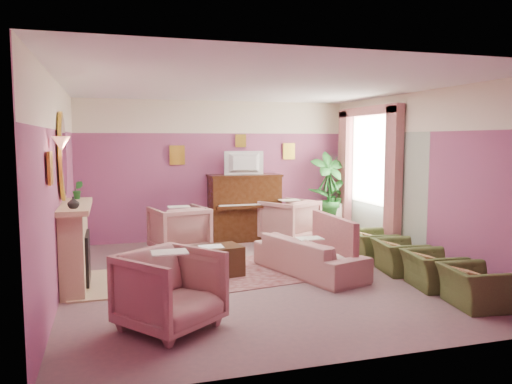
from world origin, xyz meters
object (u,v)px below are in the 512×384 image
object	(u,v)px
coffee_table	(208,262)
olive_chair_c	(399,251)
olive_chair_a	(475,280)
side_table	(331,219)
olive_chair_b	(433,264)
olive_chair_d	(372,241)
piano	(244,208)
floral_armchair_right	(289,218)
floral_armchair_left	(179,227)
television	(245,161)
floral_armchair_front	(170,286)
sofa	(309,249)

from	to	relation	value
coffee_table	olive_chair_c	world-z (taller)	olive_chair_c
olive_chair_a	side_table	bearing A→B (deg)	86.51
olive_chair_b	olive_chair_d	bearing A→B (deg)	90.00
olive_chair_c	side_table	xyz separation A→B (m)	(0.28, 3.02, 0.02)
piano	olive_chair_c	world-z (taller)	piano
side_table	coffee_table	bearing A→B (deg)	-142.02
olive_chair_c	olive_chair_a	bearing A→B (deg)	-90.00
floral_armchair_right	coffee_table	bearing A→B (deg)	-134.76
piano	floral_armchair_left	xyz separation A→B (m)	(-1.43, -0.83, -0.18)
olive_chair_d	olive_chair_a	bearing A→B (deg)	-90.00
television	floral_armchair_right	world-z (taller)	television
piano	floral_armchair_front	distance (m)	4.85
olive_chair_b	olive_chair_c	distance (m)	0.82
sofa	olive_chair_c	xyz separation A→B (m)	(1.34, -0.32, -0.05)
coffee_table	olive_chair_a	size ratio (longest dim) A/B	1.31
floral_armchair_right	piano	bearing A→B (deg)	149.79
floral_armchair_front	floral_armchair_right	bearing A→B (deg)	54.52
piano	olive_chair_a	world-z (taller)	piano
floral_armchair_left	side_table	distance (m)	3.41
floral_armchair_left	olive_chair_d	size ratio (longest dim) A/B	1.24
olive_chair_b	olive_chair_d	xyz separation A→B (m)	(0.00, 1.64, 0.00)
olive_chair_d	side_table	xyz separation A→B (m)	(0.28, 2.20, 0.02)
piano	olive_chair_a	bearing A→B (deg)	-71.27
television	coffee_table	size ratio (longest dim) A/B	0.80
olive_chair_c	olive_chair_d	xyz separation A→B (m)	(0.00, 0.82, 0.00)
coffee_table	olive_chair_b	world-z (taller)	olive_chair_b
floral_armchair_front	olive_chair_c	distance (m)	3.86
television	sofa	xyz separation A→B (m)	(0.26, -2.73, -1.22)
piano	olive_chair_d	bearing A→B (deg)	-54.80
coffee_table	floral_armchair_left	bearing A→B (deg)	96.33
coffee_table	olive_chair_d	distance (m)	2.86
olive_chair_a	floral_armchair_front	bearing A→B (deg)	174.86
olive_chair_a	olive_chair_d	size ratio (longest dim) A/B	1.00
olive_chair_a	olive_chair_c	size ratio (longest dim) A/B	1.00
sofa	olive_chair_b	xyz separation A→B (m)	(1.34, -1.14, -0.05)
piano	olive_chair_d	world-z (taller)	piano
olive_chair_a	olive_chair_b	size ratio (longest dim) A/B	1.00
floral_armchair_front	floral_armchair_left	bearing A→B (deg)	80.71
floral_armchair_left	television	bearing A→B (deg)	28.46
piano	side_table	distance (m)	1.92
sofa	side_table	world-z (taller)	sofa
olive_chair_c	side_table	world-z (taller)	side_table
sofa	floral_armchair_left	bearing A→B (deg)	131.01
olive_chair_c	olive_chair_d	size ratio (longest dim) A/B	1.00
television	olive_chair_c	bearing A→B (deg)	-62.20
olive_chair_c	olive_chair_d	world-z (taller)	same
floral_armchair_left	olive_chair_d	distance (m)	3.37
piano	olive_chair_d	distance (m)	2.80
floral_armchair_front	side_table	bearing A→B (deg)	47.97
floral_armchair_right	floral_armchair_left	bearing A→B (deg)	-170.72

